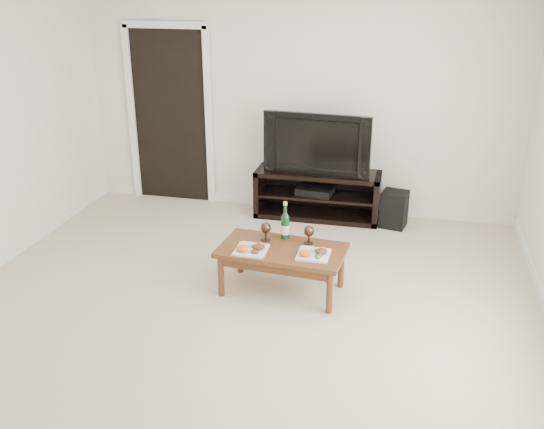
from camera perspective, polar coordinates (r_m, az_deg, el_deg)
The scene contains 13 objects.
floor at distance 4.94m, azimuth -3.80°, elevation -10.60°, with size 5.50×5.50×0.00m, color beige.
back_wall at distance 6.99m, azimuth 2.50°, elevation 10.76°, with size 5.00×0.04×2.60m, color white.
doorway at distance 7.45m, azimuth -9.53°, elevation 9.02°, with size 0.90×0.02×2.05m, color black.
media_console at distance 6.96m, azimuth 4.29°, elevation 1.90°, with size 1.41×0.45×0.55m, color black.
television at distance 6.78m, azimuth 4.44°, elevation 6.82°, with size 1.19×0.16×0.69m, color black.
av_receiver at distance 6.94m, azimuth 4.09°, elevation 2.28°, with size 0.40×0.30×0.08m, color black.
subwoofer at distance 6.85m, azimuth 11.40°, elevation 0.50°, with size 0.27×0.27×0.41m, color black.
coffee_table at distance 5.36m, azimuth 0.94°, elevation -5.22°, with size 1.09×0.59×0.42m, color brown.
plate_left at distance 5.20m, azimuth -1.97°, elevation -3.11°, with size 0.27×0.27×0.07m, color white.
plate_right at distance 5.13m, azimuth 3.94°, elevation -3.54°, with size 0.27×0.27×0.07m, color white.
wine_bottle at distance 5.39m, azimuth 1.24°, elevation -0.54°, with size 0.07×0.07×0.35m, color #0D321C.
goblet_left at distance 5.38m, azimuth -0.59°, elevation -1.61°, with size 0.09×0.09×0.17m, color #3B2820, non-canonical shape.
goblet_right at distance 5.33m, azimuth 3.50°, elevation -1.92°, with size 0.09×0.09×0.17m, color #3B2820, non-canonical shape.
Camera 1 is at (1.25, -3.98, 2.66)m, focal length 40.00 mm.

